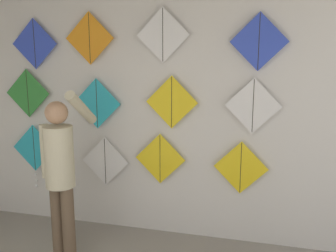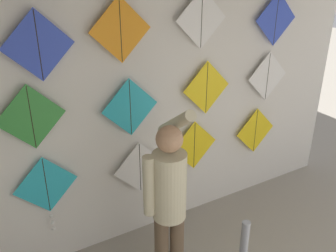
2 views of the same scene
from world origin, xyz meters
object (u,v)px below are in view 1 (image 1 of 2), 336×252
Objects in this scene: kite_0 at (34,151)px; kite_4 at (28,93)px; kite_2 at (160,159)px; kite_8 at (34,44)px; kite_6 at (172,102)px; kite_5 at (97,104)px; kite_7 at (253,106)px; kite_9 at (90,38)px; kite_3 at (241,168)px; shopkeeper at (60,168)px; kite_10 at (163,35)px; kite_11 at (259,42)px; kite_1 at (105,161)px.

kite_0 is 0.69m from kite_4.
kite_0 is at bearing -1.85° from kite_4.
kite_8 reaches higher than kite_2.
kite_6 is 1.68m from kite_8.
kite_5 is 0.97m from kite_8.
kite_7 is 1.85m from kite_9.
kite_7 is at bearing 0.00° from kite_4.
kite_9 is at bearing 180.00° from kite_7.
kite_0 is 2.40m from kite_3.
kite_6 is at bearing 53.48° from shopkeeper.
kite_10 is 1.00× the size of kite_11.
kite_8 is at bearing 180.00° from kite_3.
kite_0 is 1.38× the size of kite_6.
kite_0 reaches higher than kite_1.
kite_7 is at bearing 36.75° from shopkeeper.
kite_8 is at bearing 0.56° from kite_0.
shopkeeper is 3.02× the size of kite_11.
kite_9 is (-0.13, 0.00, 1.35)m from kite_1.
shopkeeper is 3.02× the size of kite_1.
kite_6 is 1.00× the size of kite_9.
kite_5 is (-0.08, 0.00, 0.65)m from kite_1.
kite_6 is (1.67, 0.00, 0.64)m from kite_0.
kite_7 is 1.00× the size of kite_8.
kite_2 is 1.13m from kite_7.
kite_1 is 2.08m from kite_11.
kite_3 is 1.56m from kite_10.
kite_9 is 1.75m from kite_11.
kite_2 is 0.92m from kite_5.
shopkeeper is 3.02× the size of kite_5.
kite_6 is 1.00× the size of kite_11.
kite_10 is (-0.92, 0.00, 0.69)m from kite_7.
kite_2 is (1.54, 0.00, 0.02)m from kite_0.
kite_4 is 1.70m from kite_6.
kite_0 is 0.90m from kite_1.
kite_5 is at bearing 0.00° from kite_9.
kite_4 is at bearing 180.00° from kite_7.
kite_10 reaches higher than kite_9.
kite_11 is (1.69, 0.00, 0.65)m from kite_5.
kite_1 is 1.00× the size of kite_9.
kite_2 is 1.00× the size of kite_11.
kite_10 reaches higher than shopkeeper.
kite_4 is 1.73m from kite_10.
kite_10 is (-0.09, 0.00, 0.68)m from kite_6.
kite_7 reaches higher than kite_5.
kite_11 reaches higher than kite_1.
kite_2 is 1.00× the size of kite_8.
kite_2 is 1.00× the size of kite_4.
kite_10 is at bearing 180.00° from kite_11.
kite_3 is 1.00× the size of kite_10.
kite_3 is 0.65m from kite_7.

